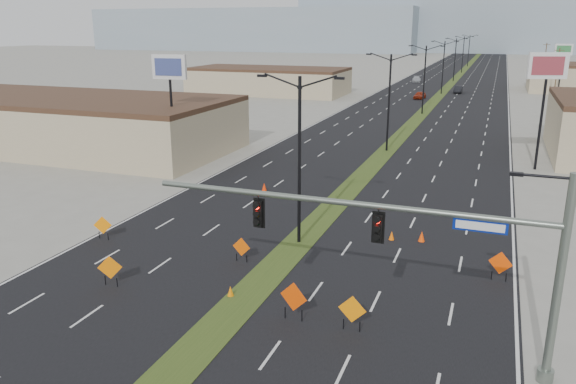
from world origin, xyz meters
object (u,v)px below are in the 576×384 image
(streetlight_3, at_px, (443,66))
(construction_sign_3, at_px, (294,298))
(streetlight_0, at_px, (299,156))
(cone_1, at_px, (392,236))
(construction_sign_2, at_px, (241,248))
(construction_sign_0, at_px, (103,226))
(signal_mast, at_px, (426,245))
(pole_sign_west, at_px, (170,75))
(construction_sign_5, at_px, (500,264))
(car_left, at_px, (420,95))
(construction_sign_1, at_px, (110,268))
(car_far, at_px, (417,79))
(streetlight_1, at_px, (389,100))
(car_mid, at_px, (458,90))
(pole_sign_east_far, at_px, (563,54))
(streetlight_2, at_px, (424,77))
(streetlight_5, at_px, (463,53))
(cone_2, at_px, (422,236))
(cone_3, at_px, (264,187))
(pole_sign_east_near, at_px, (547,74))
(construction_sign_4, at_px, (352,311))
(cone_0, at_px, (230,291))
(streetlight_6, at_px, (469,50))
(streetlight_4, at_px, (455,58))

(streetlight_3, bearing_deg, construction_sign_3, -88.21)
(streetlight_0, xyz_separation_m, cone_1, (5.23, 2.38, -5.13))
(construction_sign_2, bearing_deg, construction_sign_0, -177.25)
(signal_mast, xyz_separation_m, pole_sign_west, (-26.53, 25.14, 3.60))
(construction_sign_5, relative_size, pole_sign_west, 0.16)
(car_left, bearing_deg, pole_sign_west, -96.82)
(construction_sign_1, bearing_deg, pole_sign_west, 89.92)
(car_far, bearing_deg, construction_sign_5, -86.18)
(streetlight_1, bearing_deg, car_mid, 87.11)
(streetlight_0, xyz_separation_m, pole_sign_east_far, (21.09, 88.32, 2.42))
(construction_sign_5, bearing_deg, car_mid, 111.05)
(streetlight_2, xyz_separation_m, construction_sign_5, (11.50, -57.51, -4.46))
(streetlight_5, bearing_deg, cone_2, -87.08)
(construction_sign_2, bearing_deg, cone_3, 111.32)
(pole_sign_east_near, bearing_deg, streetlight_0, -137.50)
(cone_2, xyz_separation_m, pole_sign_east_far, (14.09, 85.57, 7.50))
(construction_sign_2, bearing_deg, construction_sign_4, -30.17)
(construction_sign_1, xyz_separation_m, cone_0, (6.19, 1.06, -0.69))
(construction_sign_0, relative_size, construction_sign_4, 0.91)
(car_mid, xyz_separation_m, construction_sign_1, (-9.90, -95.66, 0.29))
(construction_sign_4, bearing_deg, cone_0, 172.16)
(streetlight_5, height_order, streetlight_6, same)
(streetlight_2, xyz_separation_m, pole_sign_west, (-17.98, -40.86, 2.97))
(streetlight_1, distance_m, construction_sign_2, 32.29)
(car_mid, distance_m, construction_sign_1, 96.17)
(signal_mast, relative_size, car_far, 3.54)
(cone_3, bearing_deg, streetlight_6, 87.71)
(signal_mast, bearing_deg, cone_1, 105.04)
(streetlight_2, distance_m, construction_sign_1, 65.52)
(construction_sign_1, relative_size, cone_0, 2.95)
(signal_mast, bearing_deg, car_left, 97.70)
(streetlight_0, height_order, construction_sign_5, streetlight_0)
(streetlight_0, relative_size, cone_3, 15.54)
(streetlight_1, relative_size, car_far, 2.17)
(streetlight_5, bearing_deg, construction_sign_4, -87.86)
(streetlight_5, bearing_deg, cone_1, -87.82)
(car_far, distance_m, construction_sign_2, 110.71)
(car_mid, bearing_deg, car_left, -115.08)
(streetlight_6, bearing_deg, construction_sign_1, -92.25)
(streetlight_2, bearing_deg, construction_sign_0, -100.89)
(streetlight_5, relative_size, cone_2, 14.88)
(streetlight_2, bearing_deg, streetlight_5, 90.00)
(streetlight_1, height_order, construction_sign_2, streetlight_1)
(streetlight_0, bearing_deg, cone_2, 21.41)
(construction_sign_2, distance_m, cone_0, 4.27)
(streetlight_2, relative_size, car_mid, 2.45)
(construction_sign_0, bearing_deg, cone_1, 1.15)
(streetlight_4, relative_size, cone_0, 18.00)
(streetlight_6, height_order, car_mid, streetlight_6)
(streetlight_2, relative_size, construction_sign_4, 6.06)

